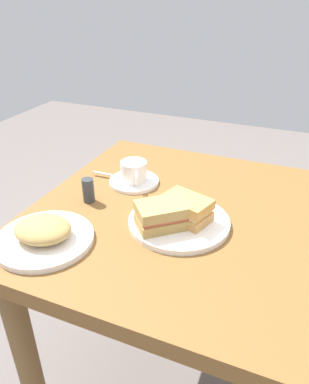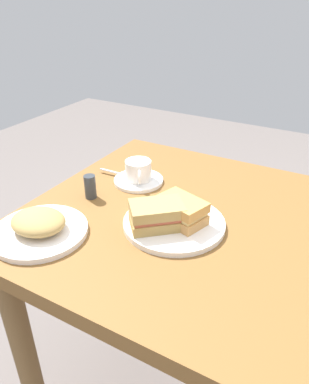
{
  "view_description": "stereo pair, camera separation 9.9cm",
  "coord_description": "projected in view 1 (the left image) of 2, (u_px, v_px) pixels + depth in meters",
  "views": [
    {
      "loc": [
        0.0,
        0.78,
        1.27
      ],
      "look_at": [
        0.33,
        -0.02,
        0.79
      ],
      "focal_mm": 34.28,
      "sensor_mm": 36.0,
      "label": 1
    },
    {
      "loc": [
        -0.09,
        0.73,
        1.27
      ],
      "look_at": [
        0.33,
        -0.02,
        0.79
      ],
      "focal_mm": 34.28,
      "sensor_mm": 36.0,
      "label": 2
    }
  ],
  "objects": [
    {
      "name": "spoon",
      "position": [
        112.0,
        175.0,
        1.12
      ],
      "size": [
        0.1,
        0.02,
        0.01
      ],
      "color": "silver",
      "rests_on": "coffee_saucer"
    },
    {
      "name": "sandwich_back",
      "position": [
        163.0,
        215.0,
        0.87
      ],
      "size": [
        0.15,
        0.14,
        0.06
      ],
      "color": "#B18D4B",
      "rests_on": "sandwich_plate"
    },
    {
      "name": "side_plate",
      "position": [
        45.0,
        239.0,
        0.84
      ],
      "size": [
        0.23,
        0.23,
        0.01
      ],
      "primitive_type": "cylinder",
      "color": "white",
      "rests_on": "dining_table"
    },
    {
      "name": "dining_table",
      "position": [
        273.0,
        266.0,
        0.93
      ],
      "size": [
        1.27,
        0.79,
        0.76
      ],
      "color": "brown",
      "rests_on": "ground_plane"
    },
    {
      "name": "coffee_saucer",
      "position": [
        134.0,
        181.0,
        1.1
      ],
      "size": [
        0.15,
        0.15,
        0.01
      ],
      "primitive_type": "cylinder",
      "color": "white",
      "rests_on": "dining_table"
    },
    {
      "name": "sandwich_front",
      "position": [
        186.0,
        209.0,
        0.89
      ],
      "size": [
        0.13,
        0.11,
        0.06
      ],
      "color": "tan",
      "rests_on": "sandwich_plate"
    },
    {
      "name": "sandwich_plate",
      "position": [
        179.0,
        222.0,
        0.91
      ],
      "size": [
        0.25,
        0.25,
        0.01
      ],
      "primitive_type": "cylinder",
      "color": "white",
      "rests_on": "dining_table"
    },
    {
      "name": "coffee_cup",
      "position": [
        134.0,
        171.0,
        1.08
      ],
      "size": [
        0.08,
        0.1,
        0.06
      ],
      "color": "white",
      "rests_on": "coffee_saucer"
    },
    {
      "name": "salt_shaker",
      "position": [
        88.0,
        190.0,
        0.99
      ],
      "size": [
        0.03,
        0.03,
        0.07
      ],
      "primitive_type": "cylinder",
      "color": "#33383D",
      "rests_on": "dining_table"
    },
    {
      "name": "side_food_pile",
      "position": [
        43.0,
        229.0,
        0.83
      ],
      "size": [
        0.14,
        0.11,
        0.04
      ],
      "primitive_type": "ellipsoid",
      "color": "tan",
      "rests_on": "side_plate"
    }
  ]
}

